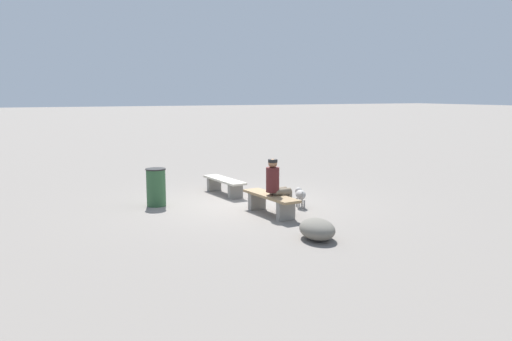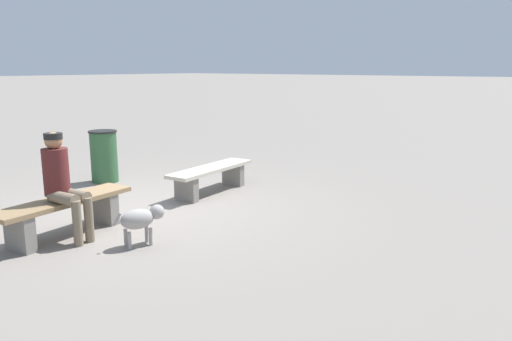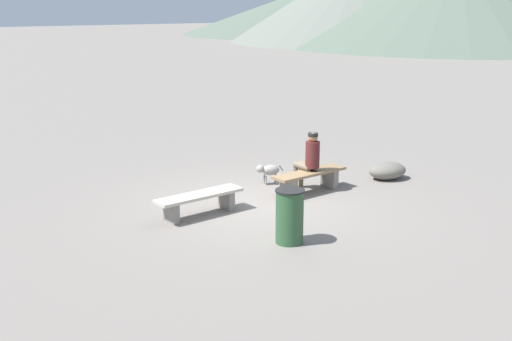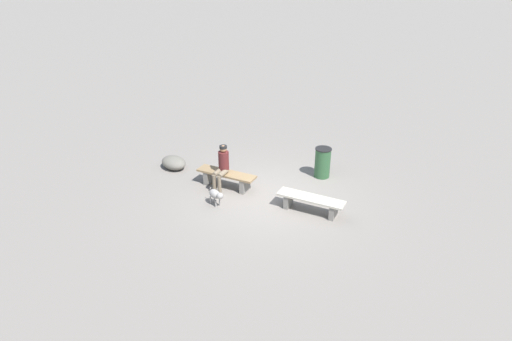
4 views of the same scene
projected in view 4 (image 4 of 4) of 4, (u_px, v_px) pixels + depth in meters
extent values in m
cube|color=gray|center=(268.00, 198.00, 12.31)|extent=(210.00, 210.00, 0.06)
cube|color=gray|center=(333.00, 211.00, 11.24)|extent=(0.17, 0.41, 0.39)
cube|color=gray|center=(288.00, 200.00, 11.76)|extent=(0.17, 0.41, 0.39)
cube|color=beige|center=(311.00, 198.00, 11.40)|extent=(1.86, 0.62, 0.06)
cube|color=gray|center=(245.00, 185.00, 12.51)|extent=(0.19, 0.44, 0.42)
cube|color=gray|center=(209.00, 176.00, 13.02)|extent=(0.19, 0.44, 0.42)
cube|color=#8C704C|center=(226.00, 173.00, 12.66)|extent=(1.86, 0.62, 0.06)
cylinder|color=#511E1E|center=(224.00, 161.00, 12.52)|extent=(0.31, 0.31, 0.58)
sphere|color=#A3704C|center=(223.00, 149.00, 12.35)|extent=(0.21, 0.21, 0.21)
cylinder|color=black|center=(223.00, 147.00, 12.33)|extent=(0.22, 0.22, 0.07)
cylinder|color=#756651|center=(218.00, 172.00, 12.50)|extent=(0.20, 0.45, 0.15)
cylinder|color=#756651|center=(214.00, 184.00, 12.45)|extent=(0.11, 0.11, 0.55)
cylinder|color=#756651|center=(223.00, 173.00, 12.44)|extent=(0.20, 0.45, 0.15)
cylinder|color=#756651|center=(219.00, 185.00, 12.38)|extent=(0.11, 0.11, 0.55)
ellipsoid|color=gray|center=(215.00, 194.00, 11.78)|extent=(0.46, 0.36, 0.24)
sphere|color=gray|center=(220.00, 196.00, 11.59)|extent=(0.18, 0.18, 0.18)
cylinder|color=gray|center=(220.00, 202.00, 11.83)|extent=(0.04, 0.04, 0.21)
cylinder|color=gray|center=(216.00, 204.00, 11.75)|extent=(0.04, 0.04, 0.21)
cylinder|color=gray|center=(214.00, 198.00, 12.01)|extent=(0.04, 0.04, 0.21)
cylinder|color=gray|center=(210.00, 200.00, 11.94)|extent=(0.04, 0.04, 0.21)
cylinder|color=gray|center=(210.00, 189.00, 11.94)|extent=(0.12, 0.07, 0.15)
cylinder|color=#2D5633|center=(322.00, 163.00, 13.29)|extent=(0.48, 0.48, 0.93)
cylinder|color=black|center=(324.00, 149.00, 13.08)|extent=(0.51, 0.51, 0.03)
ellipsoid|color=#6B665B|center=(174.00, 163.00, 13.94)|extent=(1.04, 0.83, 0.40)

